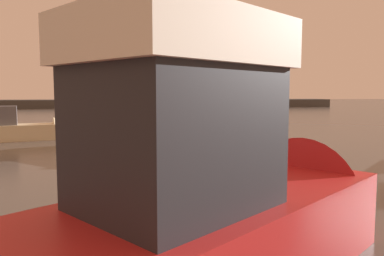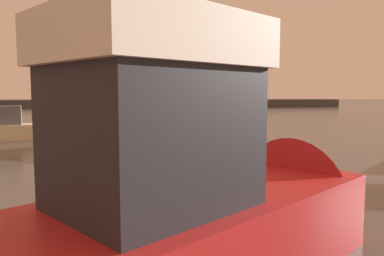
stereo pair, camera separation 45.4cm
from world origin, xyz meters
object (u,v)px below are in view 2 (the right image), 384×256
at_px(motorboat_1, 37,129).
at_px(mooring_buoy, 163,177).
at_px(motorboat_0, 171,132).
at_px(motorboat_5, 233,193).
at_px(lighthouse, 142,61).

xyz_separation_m(motorboat_1, mooring_buoy, (7.37, -14.01, -0.14)).
bearing_deg(motorboat_0, motorboat_1, 144.87).
xyz_separation_m(motorboat_1, motorboat_5, (8.38, -18.70, 0.61)).
distance_m(motorboat_1, motorboat_5, 20.50).
distance_m(lighthouse, motorboat_5, 68.55).
relative_size(lighthouse, mooring_buoy, 15.53).
relative_size(motorboat_0, mooring_buoy, 7.66).
height_order(motorboat_0, motorboat_5, motorboat_5).
bearing_deg(motorboat_5, mooring_buoy, 102.10).
bearing_deg(lighthouse, mooring_buoy, -88.94).
height_order(lighthouse, motorboat_1, lighthouse).
bearing_deg(motorboat_5, lighthouse, 91.83).
bearing_deg(mooring_buoy, lighthouse, 91.06).
bearing_deg(mooring_buoy, motorboat_0, 84.54).
xyz_separation_m(motorboat_5, mooring_buoy, (-1.01, 4.70, -0.74)).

